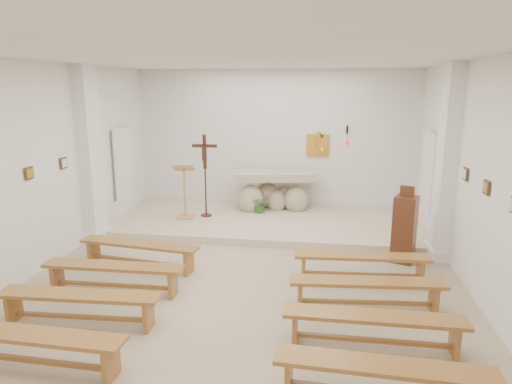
% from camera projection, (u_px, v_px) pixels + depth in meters
% --- Properties ---
extents(ground, '(7.00, 10.00, 0.00)m').
position_uv_depth(ground, '(239.00, 291.00, 7.03)').
color(ground, '#CBB692').
rests_on(ground, ground).
extents(wall_left, '(0.02, 10.00, 3.50)m').
position_uv_depth(wall_left, '(20.00, 174.00, 7.15)').
color(wall_left, silver).
rests_on(wall_left, ground).
extents(wall_right, '(0.02, 10.00, 3.50)m').
position_uv_depth(wall_right, '(493.00, 188.00, 6.12)').
color(wall_right, silver).
rests_on(wall_right, ground).
extents(wall_back, '(7.00, 0.02, 3.50)m').
position_uv_depth(wall_back, '(276.00, 141.00, 11.43)').
color(wall_back, silver).
rests_on(wall_back, ground).
extents(ceiling, '(7.00, 10.00, 0.02)m').
position_uv_depth(ceiling, '(237.00, 56.00, 6.23)').
color(ceiling, silver).
rests_on(ceiling, wall_back).
extents(sanctuary_platform, '(6.98, 3.00, 0.15)m').
position_uv_depth(sanctuary_platform, '(268.00, 222.00, 10.38)').
color(sanctuary_platform, beige).
rests_on(sanctuary_platform, ground).
extents(pilaster_left, '(0.26, 0.55, 3.50)m').
position_uv_depth(pilaster_left, '(91.00, 155.00, 9.05)').
color(pilaster_left, white).
rests_on(pilaster_left, ground).
extents(pilaster_right, '(0.26, 0.55, 3.50)m').
position_uv_depth(pilaster_right, '(446.00, 164.00, 8.06)').
color(pilaster_right, white).
rests_on(pilaster_right, ground).
extents(gold_wall_relief, '(0.55, 0.04, 0.55)m').
position_uv_depth(gold_wall_relief, '(318.00, 145.00, 11.27)').
color(gold_wall_relief, gold).
rests_on(gold_wall_relief, wall_back).
extents(sanctuary_lamp, '(0.11, 0.36, 0.44)m').
position_uv_depth(sanctuary_lamp, '(347.00, 141.00, 10.89)').
color(sanctuary_lamp, black).
rests_on(sanctuary_lamp, wall_back).
extents(station_frame_left_mid, '(0.03, 0.20, 0.20)m').
position_uv_depth(station_frame_left_mid, '(29.00, 173.00, 7.34)').
color(station_frame_left_mid, '#42301D').
rests_on(station_frame_left_mid, wall_left).
extents(station_frame_left_rear, '(0.03, 0.20, 0.20)m').
position_uv_depth(station_frame_left_rear, '(64.00, 163.00, 8.30)').
color(station_frame_left_rear, '#42301D').
rests_on(station_frame_left_rear, wall_left).
extents(station_frame_right_mid, '(0.03, 0.20, 0.20)m').
position_uv_depth(station_frame_right_mid, '(486.00, 187.00, 6.32)').
color(station_frame_right_mid, '#42301D').
rests_on(station_frame_right_mid, wall_right).
extents(station_frame_right_rear, '(0.03, 0.20, 0.20)m').
position_uv_depth(station_frame_right_rear, '(465.00, 174.00, 7.28)').
color(station_frame_right_rear, '#42301D').
rests_on(station_frame_right_rear, wall_right).
extents(radiator_left, '(0.10, 0.85, 0.52)m').
position_uv_depth(radiator_left, '(109.00, 217.00, 10.07)').
color(radiator_left, silver).
rests_on(radiator_left, ground).
extents(radiator_right, '(0.10, 0.85, 0.52)m').
position_uv_depth(radiator_right, '(434.00, 231.00, 9.06)').
color(radiator_right, silver).
rests_on(radiator_right, ground).
extents(altar, '(2.06, 1.08, 1.01)m').
position_uv_depth(altar, '(273.00, 193.00, 11.10)').
color(altar, '#C1B593').
rests_on(altar, sanctuary_platform).
extents(lectern, '(0.51, 0.45, 1.28)m').
position_uv_depth(lectern, '(185.00, 191.00, 10.26)').
color(lectern, tan).
rests_on(lectern, sanctuary_platform).
extents(crucifix_stand, '(0.57, 0.25, 1.88)m').
position_uv_depth(crucifix_stand, '(205.00, 170.00, 10.32)').
color(crucifix_stand, '#3A1C12').
rests_on(crucifix_stand, sanctuary_platform).
extents(potted_plant, '(0.55, 0.55, 0.46)m').
position_uv_depth(potted_plant, '(260.00, 203.00, 10.80)').
color(potted_plant, '#295B24').
rests_on(potted_plant, sanctuary_platform).
extents(donation_pedestal, '(0.48, 0.48, 1.39)m').
position_uv_depth(donation_pedestal, '(404.00, 229.00, 8.10)').
color(donation_pedestal, '#552C18').
rests_on(donation_pedestal, ground).
extents(bench_left_front, '(2.18, 0.63, 0.45)m').
position_uv_depth(bench_left_front, '(139.00, 249.00, 7.88)').
color(bench_left_front, '#985D2C').
rests_on(bench_left_front, ground).
extents(bench_right_front, '(2.17, 0.48, 0.45)m').
position_uv_depth(bench_right_front, '(362.00, 261.00, 7.32)').
color(bench_right_front, '#985D2C').
rests_on(bench_right_front, ground).
extents(bench_left_second, '(2.16, 0.38, 0.45)m').
position_uv_depth(bench_left_second, '(113.00, 272.00, 6.92)').
color(bench_left_second, '#985D2C').
rests_on(bench_left_second, ground).
extents(bench_right_second, '(2.17, 0.53, 0.45)m').
position_uv_depth(bench_right_second, '(367.00, 288.00, 6.37)').
color(bench_right_second, '#985D2C').
rests_on(bench_right_second, ground).
extents(bench_left_third, '(2.17, 0.44, 0.45)m').
position_uv_depth(bench_left_third, '(79.00, 301.00, 5.97)').
color(bench_left_third, '#985D2C').
rests_on(bench_left_third, ground).
extents(bench_right_third, '(2.15, 0.34, 0.45)m').
position_uv_depth(bench_right_third, '(374.00, 323.00, 5.42)').
color(bench_right_third, '#985D2C').
rests_on(bench_right_third, ground).
extents(bench_left_fourth, '(2.16, 0.41, 0.45)m').
position_uv_depth(bench_left_fourth, '(32.00, 342.00, 5.02)').
color(bench_left_fourth, '#985D2C').
rests_on(bench_left_fourth, ground).
extents(bench_right_fourth, '(2.17, 0.44, 0.45)m').
position_uv_depth(bench_right_fourth, '(384.00, 374.00, 4.46)').
color(bench_right_fourth, '#985D2C').
rests_on(bench_right_fourth, ground).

